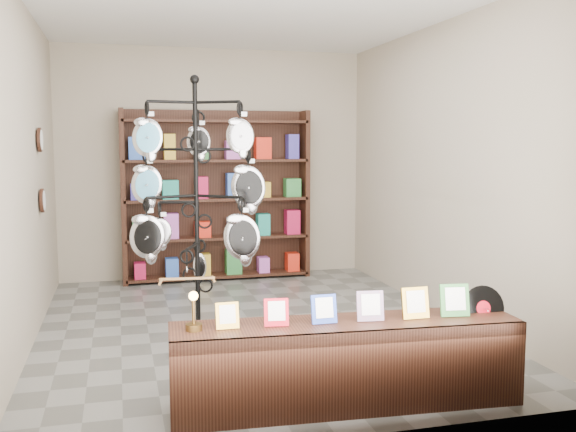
{
  "coord_description": "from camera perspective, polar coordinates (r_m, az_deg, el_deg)",
  "views": [
    {
      "loc": [
        -1.24,
        -5.97,
        1.75
      ],
      "look_at": [
        0.08,
        -1.0,
        1.18
      ],
      "focal_mm": 40.0,
      "sensor_mm": 36.0,
      "label": 1
    }
  ],
  "objects": [
    {
      "name": "room_envelope",
      "position": [
        6.09,
        -3.19,
        7.27
      ],
      "size": [
        5.0,
        5.0,
        5.0
      ],
      "color": "#AA9A89",
      "rests_on": "ground"
    },
    {
      "name": "front_shelf",
      "position": [
        4.44,
        5.24,
        -12.9
      ],
      "size": [
        2.37,
        0.63,
        0.83
      ],
      "rotation": [
        0.0,
        0.0,
        -0.07
      ],
      "color": "black",
      "rests_on": "ground"
    },
    {
      "name": "back_shelving",
      "position": [
        8.38,
        -6.34,
        1.36
      ],
      "size": [
        2.42,
        0.36,
        2.2
      ],
      "color": "black",
      "rests_on": "ground"
    },
    {
      "name": "ground",
      "position": [
        6.34,
        -3.09,
        -9.7
      ],
      "size": [
        5.0,
        5.0,
        0.0
      ],
      "primitive_type": "plane",
      "color": "slate",
      "rests_on": "ground"
    },
    {
      "name": "wall_clocks",
      "position": [
        6.81,
        -21.1,
        3.81
      ],
      "size": [
        0.03,
        0.24,
        0.84
      ],
      "color": "black",
      "rests_on": "ground"
    },
    {
      "name": "display_tree",
      "position": [
        5.28,
        -8.15,
        1.75
      ],
      "size": [
        1.19,
        1.14,
        2.31
      ],
      "rotation": [
        0.0,
        0.0,
        -0.2
      ],
      "color": "black",
      "rests_on": "ground"
    }
  ]
}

